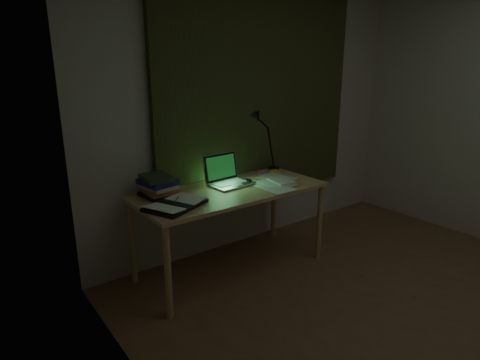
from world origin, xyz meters
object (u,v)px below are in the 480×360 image
(desk, at_px, (231,230))
(loose_papers, at_px, (275,182))
(desk_lamp, at_px, (274,140))
(open_textbook, at_px, (175,204))
(book_stack, at_px, (158,185))
(laptop, at_px, (231,171))

(desk, relative_size, loose_papers, 4.08)
(desk, xyz_separation_m, desk_lamp, (0.70, 0.27, 0.64))
(open_textbook, height_order, book_stack, book_stack)
(desk, relative_size, book_stack, 5.92)
(desk, bearing_deg, book_stack, 160.86)
(laptop, distance_m, book_stack, 0.62)
(loose_papers, bearing_deg, desk_lamp, 49.74)
(book_stack, bearing_deg, laptop, -8.96)
(desk, relative_size, laptop, 4.02)
(desk, distance_m, open_textbook, 0.68)
(book_stack, xyz_separation_m, loose_papers, (0.96, -0.26, -0.08))
(desk, bearing_deg, open_textbook, -170.24)
(desk, xyz_separation_m, book_stack, (-0.55, 0.19, 0.44))
(laptop, bearing_deg, loose_papers, -30.13)
(laptop, bearing_deg, desk, -130.13)
(book_stack, relative_size, desk_lamp, 0.47)
(loose_papers, distance_m, desk_lamp, 0.53)
(laptop, xyz_separation_m, desk_lamp, (0.64, 0.18, 0.16))
(book_stack, bearing_deg, loose_papers, -15.41)
(loose_papers, bearing_deg, desk, 169.80)
(desk, height_order, book_stack, book_stack)
(laptop, distance_m, desk_lamp, 0.68)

